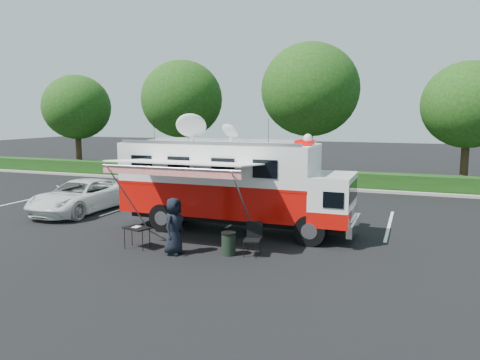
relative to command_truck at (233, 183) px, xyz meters
The scene contains 10 objects.
ground_plane 1.84m from the command_truck, ahead, with size 120.00×120.00×0.00m, color black.
back_border 13.34m from the command_truck, 84.59° to the left, with size 60.00×6.14×8.87m.
stall_lines 3.54m from the command_truck, 98.01° to the left, with size 24.12×5.50×0.01m.
command_truck is the anchor object (origin of this frame).
awning 2.83m from the command_truck, 107.40° to the right, with size 4.88×2.53×2.95m.
white_suv 8.01m from the command_truck, behind, with size 2.43×5.27×1.46m, color silver.
person 4.02m from the command_truck, 100.65° to the right, with size 0.89×0.58×1.83m, color black.
folding_table 4.16m from the command_truck, 122.33° to the right, with size 0.98×0.82×0.72m.
folding_chair 3.44m from the command_truck, 57.43° to the right, with size 0.60×0.63×1.07m.
trash_bin 3.48m from the command_truck, 71.48° to the right, with size 0.49×0.49×0.73m.
Camera 1 is at (6.33, -16.35, 4.45)m, focal length 35.00 mm.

